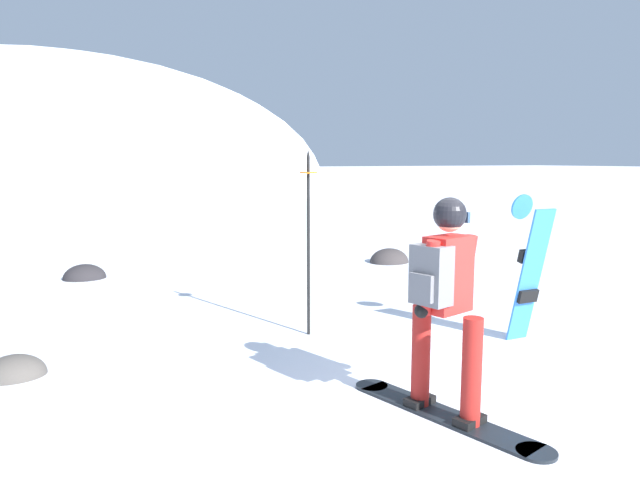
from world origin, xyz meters
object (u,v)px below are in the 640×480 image
at_px(rock_mid, 389,262).
at_px(rock_small, 85,278).
at_px(piste_marker_near, 308,231).
at_px(rock_dark, 14,376).
at_px(snowboarder_main, 444,302).
at_px(spare_snowboard, 529,268).

relative_size(rock_mid, rock_small, 1.13).
bearing_deg(rock_small, rock_mid, -8.33).
height_order(piste_marker_near, rock_small, piste_marker_near).
bearing_deg(rock_mid, rock_dark, -149.43).
bearing_deg(snowboarder_main, piste_marker_near, 91.25).
bearing_deg(snowboarder_main, rock_dark, 142.05).
bearing_deg(rock_mid, spare_snowboard, -104.61).
height_order(snowboarder_main, rock_mid, snowboarder_main).
xyz_separation_m(spare_snowboard, piste_marker_near, (-2.05, 1.26, 0.37)).
xyz_separation_m(snowboarder_main, rock_mid, (3.29, 6.14, -0.92)).
xyz_separation_m(rock_dark, rock_small, (0.85, 4.56, 0.00)).
relative_size(spare_snowboard, rock_small, 2.33).
relative_size(snowboarder_main, rock_dark, 3.15).
bearing_deg(spare_snowboard, piste_marker_near, 148.31).
height_order(piste_marker_near, rock_mid, piste_marker_near).
xyz_separation_m(rock_mid, rock_small, (-5.50, 0.81, 0.00)).
relative_size(spare_snowboard, rock_dark, 2.87).
xyz_separation_m(piste_marker_near, rock_mid, (3.34, 3.70, -1.20)).
distance_m(snowboarder_main, rock_dark, 3.99).
xyz_separation_m(snowboarder_main, rock_small, (-2.21, 6.94, -0.92)).
distance_m(rock_mid, rock_small, 5.56).
distance_m(rock_dark, rock_small, 4.63).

